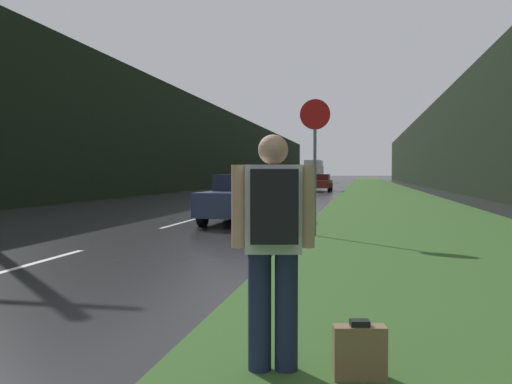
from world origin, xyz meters
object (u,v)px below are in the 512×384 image
object	(u,v)px
stop_sign	(315,153)
car_passing_near	(247,198)
car_oncoming	(285,180)
hitchhiker_with_backpack	(273,237)
car_passing_far	(319,182)
delivery_truck	(314,171)
suitcase	(359,353)

from	to	relation	value
stop_sign	car_passing_near	world-z (taller)	stop_sign
stop_sign	car_oncoming	distance (m)	37.33
stop_sign	hitchhiker_with_backpack	xyz separation A→B (m)	(0.41, -8.37, -0.89)
stop_sign	car_oncoming	world-z (taller)	stop_sign
car_passing_far	stop_sign	bearing A→B (deg)	94.21
stop_sign	car_passing_near	xyz separation A→B (m)	(-2.24, 3.30, -1.17)
hitchhiker_with_backpack	car_passing_near	xyz separation A→B (m)	(-2.66, 11.66, -0.28)
stop_sign	car_oncoming	bearing A→B (deg)	98.98
delivery_truck	car_passing_near	bearing A→B (deg)	-86.84
car_passing_near	car_passing_far	bearing A→B (deg)	-90.00
stop_sign	car_oncoming	size ratio (longest dim) A/B	0.71
stop_sign	suitcase	size ratio (longest dim) A/B	7.25
car_passing_near	stop_sign	bearing A→B (deg)	124.21
car_passing_near	car_passing_far	distance (m)	27.18
car_passing_far	car_oncoming	distance (m)	7.31
hitchhiker_with_backpack	stop_sign	bearing A→B (deg)	81.95
car_passing_far	suitcase	bearing A→B (deg)	94.79
car_passing_near	hitchhiker_with_backpack	bearing A→B (deg)	102.83
hitchhiker_with_backpack	delivery_truck	world-z (taller)	delivery_truck
car_oncoming	delivery_truck	world-z (taller)	delivery_truck
car_passing_far	car_oncoming	xyz separation A→B (m)	(-3.58, 6.38, 0.08)
car_passing_near	delivery_truck	bearing A→B (deg)	-86.84
hitchhiker_with_backpack	car_oncoming	world-z (taller)	hitchhiker_with_backpack
suitcase	car_oncoming	size ratio (longest dim) A/B	0.10
stop_sign	car_passing_far	xyz separation A→B (m)	(-2.24, 30.48, -1.18)
hitchhiker_with_backpack	suitcase	world-z (taller)	hitchhiker_with_backpack
car_passing_near	car_oncoming	distance (m)	33.75
hitchhiker_with_backpack	car_oncoming	distance (m)	45.65
car_passing_far	delivery_truck	world-z (taller)	delivery_truck
car_passing_near	delivery_truck	size ratio (longest dim) A/B	0.53
car_passing_far	delivery_truck	xyz separation A→B (m)	(-3.58, 37.74, 1.04)
car_passing_far	delivery_truck	distance (m)	37.92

